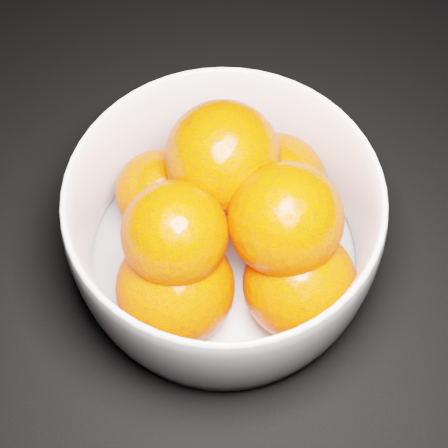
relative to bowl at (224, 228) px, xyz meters
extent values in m
cube|color=black|center=(0.25, 0.25, -0.06)|extent=(3.00, 3.00, 0.00)
cylinder|color=silver|center=(0.00, 0.00, -0.05)|extent=(0.22, 0.22, 0.01)
sphere|color=#FF3A00|center=(0.05, 0.03, 0.00)|extent=(0.08, 0.08, 0.08)
sphere|color=#FF3A00|center=(-0.04, 0.05, 0.00)|extent=(0.07, 0.07, 0.07)
sphere|color=#FF3A00|center=(-0.05, -0.04, 0.00)|extent=(0.09, 0.09, 0.09)
sphere|color=#FF3A00|center=(0.04, -0.06, 0.00)|extent=(0.08, 0.08, 0.08)
sphere|color=#FF3A00|center=(0.01, 0.03, 0.04)|extent=(0.09, 0.09, 0.09)
sphere|color=#FF3A00|center=(-0.04, -0.02, 0.04)|extent=(0.07, 0.07, 0.07)
sphere|color=#FF3A00|center=(0.04, -0.03, 0.04)|extent=(0.08, 0.08, 0.08)
camera|label=1|loc=(-0.06, -0.22, 0.42)|focal=50.00mm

